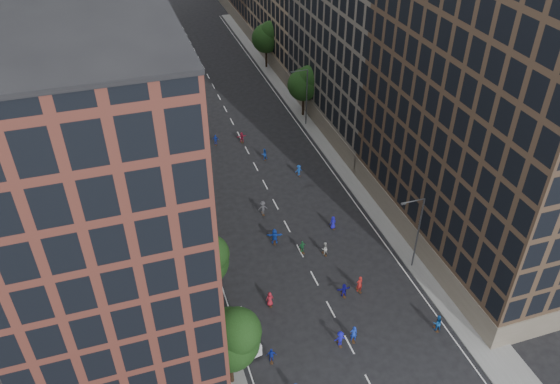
% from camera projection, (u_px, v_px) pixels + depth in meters
% --- Properties ---
extents(ground, '(240.00, 240.00, 0.00)m').
position_uv_depth(ground, '(248.00, 152.00, 77.52)').
color(ground, black).
rests_on(ground, ground).
extents(sidewalk_left, '(4.00, 105.00, 0.15)m').
position_uv_depth(sidewalk_left, '(156.00, 139.00, 80.26)').
color(sidewalk_left, slate).
rests_on(sidewalk_left, ground).
extents(sidewalk_right, '(4.00, 105.00, 0.15)m').
position_uv_depth(sidewalk_right, '(309.00, 116.00, 86.26)').
color(sidewalk_right, slate).
rests_on(sidewalk_right, ground).
extents(bldg_left_a, '(14.00, 22.00, 30.00)m').
position_uv_depth(bldg_left_a, '(101.00, 214.00, 41.61)').
color(bldg_left_a, '#5B2C23').
rests_on(bldg_left_a, ground).
extents(bldg_left_b, '(14.00, 26.00, 34.00)m').
position_uv_depth(bldg_left_b, '(85.00, 69.00, 58.96)').
color(bldg_left_b, '#947D60').
rests_on(bldg_left_b, ground).
extents(bldg_left_c, '(14.00, 20.00, 28.00)m').
position_uv_depth(bldg_left_c, '(84.00, 28.00, 78.47)').
color(bldg_left_c, '#5B2C23').
rests_on(bldg_left_c, ground).
extents(bldg_right_a, '(14.00, 30.00, 36.00)m').
position_uv_depth(bldg_right_a, '(500.00, 90.00, 52.45)').
color(bldg_right_a, '#483627').
rests_on(bldg_right_a, ground).
extents(bldg_right_b, '(14.00, 28.00, 33.00)m').
position_uv_depth(bldg_right_b, '(368.00, 14.00, 75.70)').
color(bldg_right_b, '#655E54').
rests_on(bldg_right_b, ground).
extents(tree_left_0, '(5.20, 5.20, 8.83)m').
position_uv_depth(tree_left_0, '(231.00, 337.00, 43.38)').
color(tree_left_0, black).
rests_on(tree_left_0, ground).
extents(tree_left_1, '(4.80, 4.80, 8.21)m').
position_uv_depth(tree_left_1, '(206.00, 259.00, 51.34)').
color(tree_left_1, black).
rests_on(tree_left_1, ground).
extents(tree_left_2, '(5.60, 5.60, 9.45)m').
position_uv_depth(tree_left_2, '(184.00, 183.00, 60.12)').
color(tree_left_2, black).
rests_on(tree_left_2, ground).
extents(tree_left_3, '(5.00, 5.00, 8.58)m').
position_uv_depth(tree_left_3, '(165.00, 128.00, 71.25)').
color(tree_left_3, black).
rests_on(tree_left_3, ground).
extents(tree_left_4, '(5.40, 5.40, 9.08)m').
position_uv_depth(tree_left_4, '(150.00, 78.00, 83.42)').
color(tree_left_4, black).
rests_on(tree_left_4, ground).
extents(tree_left_5, '(4.80, 4.80, 8.33)m').
position_uv_depth(tree_left_5, '(139.00, 44.00, 96.02)').
color(tree_left_5, black).
rests_on(tree_left_5, ground).
extents(tree_right_a, '(5.00, 5.00, 8.39)m').
position_uv_depth(tree_right_a, '(305.00, 83.00, 83.13)').
color(tree_right_a, black).
rests_on(tree_right_a, ground).
extents(tree_right_b, '(5.20, 5.20, 8.83)m').
position_uv_depth(tree_right_b, '(267.00, 37.00, 98.37)').
color(tree_right_b, black).
rests_on(tree_right_b, ground).
extents(streetlamp_near, '(2.64, 0.22, 9.06)m').
position_uv_depth(streetlamp_near, '(417.00, 229.00, 55.48)').
color(streetlamp_near, '#595B60').
rests_on(streetlamp_near, ground).
extents(streetlamp_far, '(2.64, 0.22, 9.06)m').
position_uv_depth(streetlamp_far, '(305.00, 94.00, 80.94)').
color(streetlamp_far, '#595B60').
rests_on(streetlamp_far, ground).
extents(cargo_van, '(2.77, 4.70, 2.36)m').
position_uv_depth(cargo_van, '(242.00, 334.00, 49.57)').
color(cargo_van, white).
rests_on(cargo_van, ground).
extents(skater_1, '(0.73, 0.56, 1.81)m').
position_uv_depth(skater_1, '(354.00, 334.00, 49.99)').
color(skater_1, '#1736BB').
rests_on(skater_1, ground).
extents(skater_2, '(0.95, 0.78, 1.78)m').
position_uv_depth(skater_2, '(437.00, 323.00, 51.04)').
color(skater_2, '#134C9E').
rests_on(skater_2, ground).
extents(skater_3, '(1.11, 0.70, 1.64)m').
position_uv_depth(skater_3, '(340.00, 339.00, 49.64)').
color(skater_3, '#1616B3').
rests_on(skater_3, ground).
extents(skater_4, '(0.95, 0.57, 1.52)m').
position_uv_depth(skater_4, '(272.00, 355.00, 48.23)').
color(skater_4, '#1429A5').
rests_on(skater_4, ground).
extents(skater_5, '(1.40, 0.47, 1.50)m').
position_uv_depth(skater_5, '(344.00, 290.00, 54.64)').
color(skater_5, '#181296').
rests_on(skater_5, ground).
extents(skater_6, '(0.79, 0.52, 1.60)m').
position_uv_depth(skater_6, '(270.00, 299.00, 53.59)').
color(skater_6, '#AA1C2B').
rests_on(skater_6, ground).
extents(skater_7, '(0.77, 0.58, 1.93)m').
position_uv_depth(skater_7, '(359.00, 284.00, 55.02)').
color(skater_7, '#A91F1C').
rests_on(skater_7, ground).
extents(skater_8, '(0.87, 0.73, 1.59)m').
position_uv_depth(skater_8, '(325.00, 249.00, 59.62)').
color(skater_8, silver).
rests_on(skater_8, ground).
extents(skater_9, '(1.17, 0.69, 1.79)m').
position_uv_depth(skater_9, '(263.00, 208.00, 65.39)').
color(skater_9, '#46464C').
rests_on(skater_9, ground).
extents(skater_10, '(0.93, 0.49, 1.52)m').
position_uv_depth(skater_10, '(302.00, 247.00, 59.91)').
color(skater_10, '#22733C').
rests_on(skater_10, ground).
extents(skater_11, '(1.85, 0.98, 1.90)m').
position_uv_depth(skater_11, '(275.00, 237.00, 61.04)').
color(skater_11, '#1741BB').
rests_on(skater_11, ground).
extents(skater_12, '(0.85, 0.62, 1.60)m').
position_uv_depth(skater_12, '(333.00, 223.00, 63.28)').
color(skater_12, '#1A16B7').
rests_on(skater_12, ground).
extents(skater_13, '(0.78, 0.63, 1.84)m').
position_uv_depth(skater_13, '(199.00, 187.00, 68.84)').
color(skater_13, '#16139D').
rests_on(skater_13, ground).
extents(skater_14, '(0.85, 0.70, 1.62)m').
position_uv_depth(skater_14, '(264.00, 154.00, 75.43)').
color(skater_14, '#143EA7').
rests_on(skater_14, ground).
extents(skater_15, '(1.07, 0.73, 1.53)m').
position_uv_depth(skater_15, '(299.00, 171.00, 72.24)').
color(skater_15, '#1445A5').
rests_on(skater_15, ground).
extents(skater_16, '(0.96, 0.66, 1.51)m').
position_uv_depth(skater_16, '(216.00, 140.00, 78.74)').
color(skater_16, '#1632B5').
rests_on(skater_16, ground).
extents(skater_17, '(1.46, 0.53, 1.55)m').
position_uv_depth(skater_17, '(242.00, 138.00, 79.27)').
color(skater_17, maroon).
rests_on(skater_17, ground).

